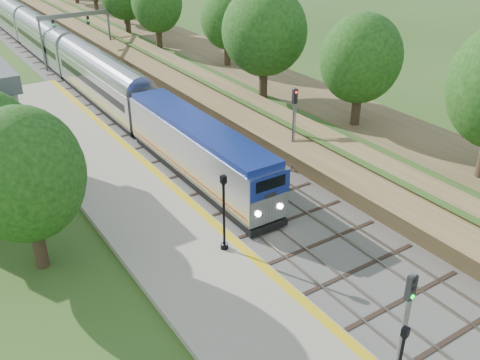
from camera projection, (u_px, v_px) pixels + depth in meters
trackbed at (64, 57)px, 67.10m from camera, size 9.50×170.00×0.28m
platform at (171, 239)px, 31.01m from camera, size 6.40×68.00×0.38m
yellow_stripe at (213, 222)px, 32.30m from camera, size 0.55×68.00×0.01m
embankment at (125, 34)px, 70.27m from camera, size 10.64×170.00×11.70m
signal_gantry at (75, 25)px, 61.40m from camera, size 8.40×0.38×6.20m
trees_behind_platform at (31, 167)px, 29.54m from camera, size 7.82×53.32×7.21m
train at (11, 18)px, 78.60m from camera, size 2.80×131.45×4.11m
lamppost_far at (224, 217)px, 28.93m from camera, size 0.45×0.45×4.56m
signal_platform at (404, 324)px, 19.43m from camera, size 0.35×0.27×5.91m
signal_farside at (294, 122)px, 37.16m from camera, size 0.34×0.27×6.28m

